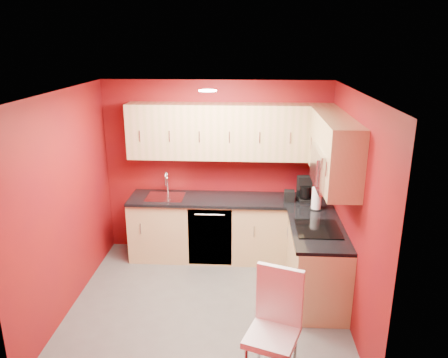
# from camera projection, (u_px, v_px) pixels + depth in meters

# --- Properties ---
(floor) EXTENTS (3.20, 3.20, 0.00)m
(floor) POSITION_uv_depth(u_px,v_px,m) (208.00, 303.00, 5.23)
(floor) COLOR #514F4C
(floor) RESTS_ON ground
(ceiling) EXTENTS (3.20, 3.20, 0.00)m
(ceiling) POSITION_uv_depth(u_px,v_px,m) (205.00, 92.00, 4.47)
(ceiling) COLOR white
(ceiling) RESTS_ON wall_back
(wall_back) EXTENTS (3.20, 0.00, 3.20)m
(wall_back) POSITION_uv_depth(u_px,v_px,m) (217.00, 168.00, 6.28)
(wall_back) COLOR maroon
(wall_back) RESTS_ON floor
(wall_front) EXTENTS (3.20, 0.00, 3.20)m
(wall_front) POSITION_uv_depth(u_px,v_px,m) (188.00, 275.00, 3.43)
(wall_front) COLOR maroon
(wall_front) RESTS_ON floor
(wall_left) EXTENTS (0.00, 3.00, 3.00)m
(wall_left) POSITION_uv_depth(u_px,v_px,m) (66.00, 203.00, 4.94)
(wall_left) COLOR maroon
(wall_left) RESTS_ON floor
(wall_right) EXTENTS (0.00, 3.00, 3.00)m
(wall_right) POSITION_uv_depth(u_px,v_px,m) (352.00, 209.00, 4.76)
(wall_right) COLOR maroon
(wall_right) RESTS_ON floor
(base_cabinets_back) EXTENTS (2.80, 0.60, 0.87)m
(base_cabinets_back) POSITION_uv_depth(u_px,v_px,m) (229.00, 229.00, 6.23)
(base_cabinets_back) COLOR tan
(base_cabinets_back) RESTS_ON floor
(base_cabinets_right) EXTENTS (0.60, 1.30, 0.87)m
(base_cabinets_right) POSITION_uv_depth(u_px,v_px,m) (316.00, 264.00, 5.27)
(base_cabinets_right) COLOR tan
(base_cabinets_right) RESTS_ON floor
(countertop_back) EXTENTS (2.80, 0.63, 0.04)m
(countertop_back) POSITION_uv_depth(u_px,v_px,m) (229.00, 200.00, 6.08)
(countertop_back) COLOR black
(countertop_back) RESTS_ON base_cabinets_back
(countertop_right) EXTENTS (0.63, 1.27, 0.04)m
(countertop_right) POSITION_uv_depth(u_px,v_px,m) (318.00, 230.00, 5.11)
(countertop_right) COLOR black
(countertop_right) RESTS_ON base_cabinets_right
(upper_cabinets_back) EXTENTS (2.80, 0.35, 0.75)m
(upper_cabinets_back) POSITION_uv_depth(u_px,v_px,m) (230.00, 132.00, 5.93)
(upper_cabinets_back) COLOR tan
(upper_cabinets_back) RESTS_ON wall_back
(upper_cabinets_right) EXTENTS (0.35, 1.55, 0.75)m
(upper_cabinets_right) POSITION_uv_depth(u_px,v_px,m) (333.00, 143.00, 5.00)
(upper_cabinets_right) COLOR tan
(upper_cabinets_right) RESTS_ON wall_right
(microwave) EXTENTS (0.42, 0.76, 0.42)m
(microwave) POSITION_uv_depth(u_px,v_px,m) (333.00, 168.00, 4.84)
(microwave) COLOR silver
(microwave) RESTS_ON upper_cabinets_right
(cooktop) EXTENTS (0.50, 0.55, 0.01)m
(cooktop) POSITION_uv_depth(u_px,v_px,m) (318.00, 229.00, 5.07)
(cooktop) COLOR black
(cooktop) RESTS_ON countertop_right
(sink) EXTENTS (0.52, 0.42, 0.35)m
(sink) POSITION_uv_depth(u_px,v_px,m) (165.00, 194.00, 6.13)
(sink) COLOR silver
(sink) RESTS_ON countertop_back
(dishwasher_front) EXTENTS (0.60, 0.02, 0.82)m
(dishwasher_front) POSITION_uv_depth(u_px,v_px,m) (210.00, 237.00, 5.97)
(dishwasher_front) COLOR black
(dishwasher_front) RESTS_ON base_cabinets_back
(downlight) EXTENTS (0.20, 0.20, 0.01)m
(downlight) POSITION_uv_depth(u_px,v_px,m) (208.00, 91.00, 4.76)
(downlight) COLOR white
(downlight) RESTS_ON ceiling
(coffee_maker) EXTENTS (0.24, 0.29, 0.33)m
(coffee_maker) POSITION_uv_depth(u_px,v_px,m) (306.00, 189.00, 5.95)
(coffee_maker) COLOR black
(coffee_maker) RESTS_ON countertop_back
(napkin_holder) EXTENTS (0.14, 0.14, 0.15)m
(napkin_holder) POSITION_uv_depth(u_px,v_px,m) (289.00, 196.00, 5.95)
(napkin_holder) COLOR black
(napkin_holder) RESTS_ON countertop_back
(paper_towel) EXTENTS (0.17, 0.17, 0.29)m
(paper_towel) POSITION_uv_depth(u_px,v_px,m) (316.00, 198.00, 5.64)
(paper_towel) COLOR white
(paper_towel) RESTS_ON countertop_right
(dining_chair) EXTENTS (0.56, 0.58, 1.08)m
(dining_chair) POSITION_uv_depth(u_px,v_px,m) (272.00, 331.00, 3.89)
(dining_chair) COLOR white
(dining_chair) RESTS_ON floor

